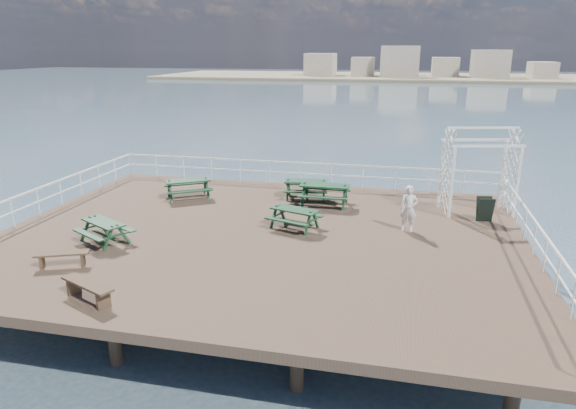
{
  "coord_description": "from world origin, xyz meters",
  "views": [
    {
      "loc": [
        4.75,
        -16.22,
        6.21
      ],
      "look_at": [
        0.99,
        0.05,
        1.1
      ],
      "focal_mm": 32.0,
      "sensor_mm": 36.0,
      "label": 1
    }
  ],
  "objects_px": {
    "person": "(409,209)",
    "flat_bench_near": "(88,287)",
    "picnic_table_e": "(294,214)",
    "flat_bench_far": "(62,256)",
    "trellis_arbor": "(478,175)",
    "picnic_table_a": "(188,185)",
    "picnic_table_d": "(104,227)",
    "picnic_table_b": "(325,190)",
    "picnic_table_c": "(306,185)"
  },
  "relations": [
    {
      "from": "picnic_table_a",
      "to": "picnic_table_b",
      "type": "relative_size",
      "value": 1.19
    },
    {
      "from": "picnic_table_e",
      "to": "trellis_arbor",
      "type": "xyz_separation_m",
      "value": [
        6.54,
        3.48,
        0.97
      ]
    },
    {
      "from": "picnic_table_b",
      "to": "trellis_arbor",
      "type": "distance_m",
      "value": 6.01
    },
    {
      "from": "picnic_table_e",
      "to": "person",
      "type": "height_order",
      "value": "person"
    },
    {
      "from": "flat_bench_near",
      "to": "picnic_table_a",
      "type": "bearing_deg",
      "value": 121.6
    },
    {
      "from": "picnic_table_d",
      "to": "trellis_arbor",
      "type": "xyz_separation_m",
      "value": [
        12.39,
        6.26,
        0.97
      ]
    },
    {
      "from": "picnic_table_a",
      "to": "picnic_table_c",
      "type": "height_order",
      "value": "picnic_table_a"
    },
    {
      "from": "flat_bench_near",
      "to": "trellis_arbor",
      "type": "relative_size",
      "value": 0.52
    },
    {
      "from": "picnic_table_b",
      "to": "person",
      "type": "relative_size",
      "value": 1.22
    },
    {
      "from": "picnic_table_a",
      "to": "picnic_table_d",
      "type": "relative_size",
      "value": 1.12
    },
    {
      "from": "picnic_table_a",
      "to": "flat_bench_far",
      "type": "height_order",
      "value": "picnic_table_a"
    },
    {
      "from": "picnic_table_e",
      "to": "flat_bench_far",
      "type": "bearing_deg",
      "value": -122.43
    },
    {
      "from": "picnic_table_a",
      "to": "flat_bench_near",
      "type": "distance_m",
      "value": 9.45
    },
    {
      "from": "picnic_table_a",
      "to": "picnic_table_e",
      "type": "height_order",
      "value": "picnic_table_a"
    },
    {
      "from": "picnic_table_d",
      "to": "picnic_table_b",
      "type": "bearing_deg",
      "value": 70.74
    },
    {
      "from": "picnic_table_a",
      "to": "person",
      "type": "bearing_deg",
      "value": -45.47
    },
    {
      "from": "trellis_arbor",
      "to": "person",
      "type": "bearing_deg",
      "value": -145.89
    },
    {
      "from": "flat_bench_far",
      "to": "person",
      "type": "relative_size",
      "value": 0.94
    },
    {
      "from": "picnic_table_b",
      "to": "flat_bench_far",
      "type": "bearing_deg",
      "value": -129.51
    },
    {
      "from": "picnic_table_b",
      "to": "trellis_arbor",
      "type": "xyz_separation_m",
      "value": [
        5.94,
        0.38,
        0.87
      ]
    },
    {
      "from": "person",
      "to": "flat_bench_far",
      "type": "bearing_deg",
      "value": -150.83
    },
    {
      "from": "picnic_table_c",
      "to": "picnic_table_d",
      "type": "relative_size",
      "value": 0.95
    },
    {
      "from": "picnic_table_a",
      "to": "flat_bench_near",
      "type": "relative_size",
      "value": 1.36
    },
    {
      "from": "person",
      "to": "flat_bench_near",
      "type": "bearing_deg",
      "value": -137.41
    },
    {
      "from": "trellis_arbor",
      "to": "picnic_table_e",
      "type": "bearing_deg",
      "value": -165.65
    },
    {
      "from": "picnic_table_b",
      "to": "picnic_table_e",
      "type": "height_order",
      "value": "picnic_table_b"
    },
    {
      "from": "picnic_table_b",
      "to": "flat_bench_near",
      "type": "xyz_separation_m",
      "value": [
        -4.57,
        -9.68,
        -0.25
      ]
    },
    {
      "from": "picnic_table_b",
      "to": "trellis_arbor",
      "type": "bearing_deg",
      "value": 3.76
    },
    {
      "from": "flat_bench_near",
      "to": "picnic_table_e",
      "type": "bearing_deg",
      "value": 82.5
    },
    {
      "from": "picnic_table_e",
      "to": "flat_bench_far",
      "type": "distance_m",
      "value": 7.69
    },
    {
      "from": "picnic_table_c",
      "to": "person",
      "type": "bearing_deg",
      "value": -45.35
    },
    {
      "from": "picnic_table_b",
      "to": "person",
      "type": "bearing_deg",
      "value": -36.14
    },
    {
      "from": "picnic_table_c",
      "to": "flat_bench_near",
      "type": "height_order",
      "value": "picnic_table_c"
    },
    {
      "from": "picnic_table_e",
      "to": "flat_bench_near",
      "type": "xyz_separation_m",
      "value": [
        -3.97,
        -6.58,
        -0.15
      ]
    },
    {
      "from": "trellis_arbor",
      "to": "flat_bench_near",
      "type": "bearing_deg",
      "value": -149.9
    },
    {
      "from": "trellis_arbor",
      "to": "picnic_table_d",
      "type": "bearing_deg",
      "value": -166.86
    },
    {
      "from": "picnic_table_c",
      "to": "trellis_arbor",
      "type": "xyz_separation_m",
      "value": [
        6.87,
        -0.39,
        0.92
      ]
    },
    {
      "from": "picnic_table_d",
      "to": "flat_bench_near",
      "type": "xyz_separation_m",
      "value": [
        1.89,
        -3.8,
        -0.16
      ]
    },
    {
      "from": "trellis_arbor",
      "to": "person",
      "type": "distance_m",
      "value": 3.89
    },
    {
      "from": "picnic_table_b",
      "to": "picnic_table_e",
      "type": "bearing_deg",
      "value": -100.88
    },
    {
      "from": "picnic_table_c",
      "to": "picnic_table_e",
      "type": "distance_m",
      "value": 3.88
    },
    {
      "from": "picnic_table_e",
      "to": "flat_bench_far",
      "type": "relative_size",
      "value": 1.31
    },
    {
      "from": "picnic_table_d",
      "to": "person",
      "type": "relative_size",
      "value": 1.3
    },
    {
      "from": "picnic_table_c",
      "to": "picnic_table_d",
      "type": "height_order",
      "value": "picnic_table_c"
    },
    {
      "from": "flat_bench_near",
      "to": "flat_bench_far",
      "type": "height_order",
      "value": "flat_bench_near"
    },
    {
      "from": "flat_bench_near",
      "to": "person",
      "type": "relative_size",
      "value": 1.07
    },
    {
      "from": "picnic_table_a",
      "to": "picnic_table_d",
      "type": "bearing_deg",
      "value": -128.34
    },
    {
      "from": "flat_bench_far",
      "to": "picnic_table_a",
      "type": "bearing_deg",
      "value": 62.06
    },
    {
      "from": "picnic_table_e",
      "to": "picnic_table_d",
      "type": "bearing_deg",
      "value": -136.06
    },
    {
      "from": "picnic_table_d",
      "to": "picnic_table_e",
      "type": "xyz_separation_m",
      "value": [
        5.85,
        2.78,
        -0.0
      ]
    }
  ]
}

